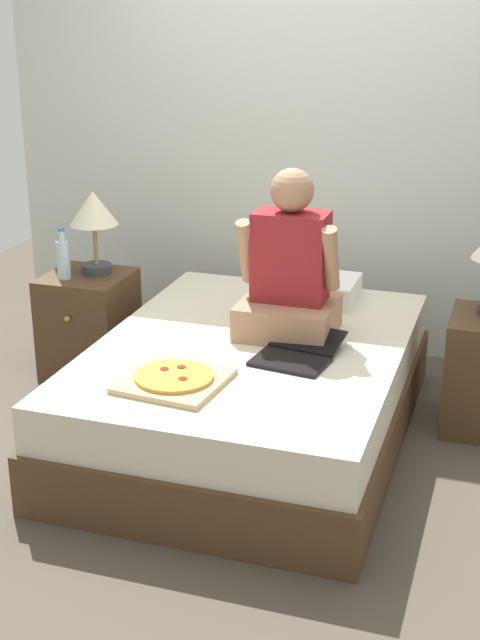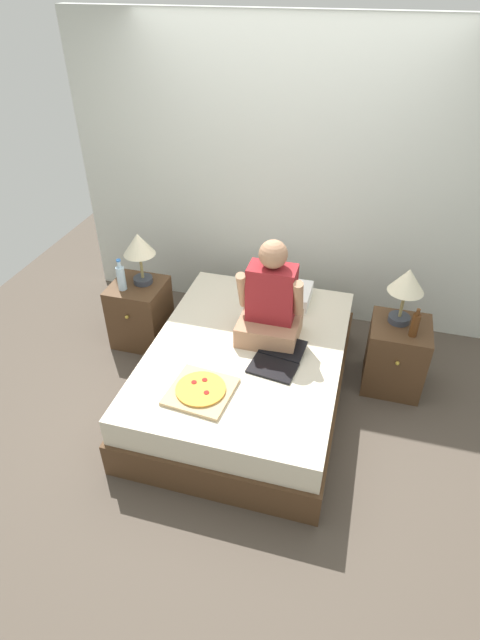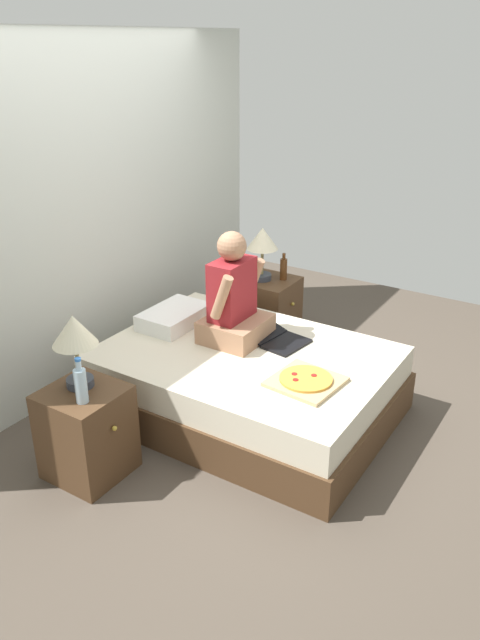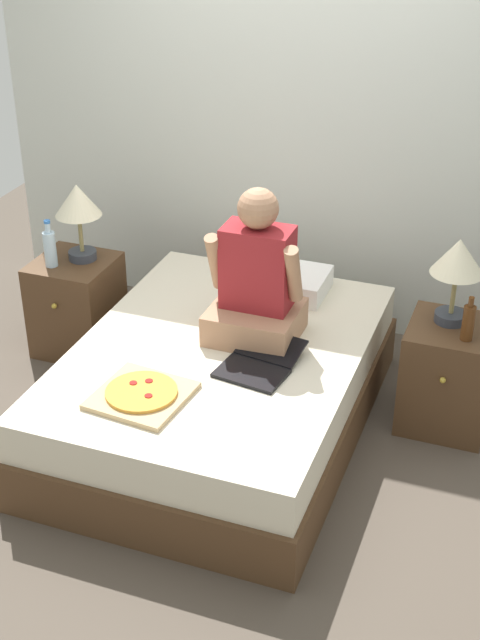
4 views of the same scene
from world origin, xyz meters
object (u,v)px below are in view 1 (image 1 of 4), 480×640
object	(u,v)px
bed	(251,391)
laptop	(296,354)
lamp_on_left_nightstand	(94,214)
water_bottle	(63,258)
nightstand_left	(89,324)
person_seated	(290,275)
pizza_box	(174,380)

from	to	relation	value
bed	laptop	size ratio (longest dim) A/B	4.26
lamp_on_left_nightstand	water_bottle	distance (m)	0.28
nightstand_left	person_seated	world-z (taller)	person_seated
person_seated	pizza_box	size ratio (longest dim) A/B	1.79
bed	laptop	distance (m)	0.38
water_bottle	bed	bearing A→B (deg)	-17.42
lamp_on_left_nightstand	water_bottle	world-z (taller)	lamp_on_left_nightstand
lamp_on_left_nightstand	laptop	world-z (taller)	lamp_on_left_nightstand
nightstand_left	lamp_on_left_nightstand	bearing A→B (deg)	51.37
water_bottle	pizza_box	world-z (taller)	water_bottle
laptop	pizza_box	bearing A→B (deg)	-134.26
nightstand_left	pizza_box	size ratio (longest dim) A/B	1.30
laptop	pizza_box	world-z (taller)	laptop
person_seated	laptop	size ratio (longest dim) A/B	1.71
nightstand_left	person_seated	distance (m)	1.32
laptop	person_seated	bearing A→B (deg)	111.32
water_bottle	person_seated	bearing A→B (deg)	-7.87
nightstand_left	laptop	bearing A→B (deg)	-23.20
laptop	bed	bearing A→B (deg)	155.15
lamp_on_left_nightstand	laptop	size ratio (longest dim) A/B	0.99
nightstand_left	lamp_on_left_nightstand	distance (m)	0.61
bed	pizza_box	distance (m)	0.62
lamp_on_left_nightstand	pizza_box	xyz separation A→B (m)	(0.87, -1.04, -0.40)
water_bottle	laptop	size ratio (longest dim) A/B	0.61
pizza_box	nightstand_left	bearing A→B (deg)	132.70
lamp_on_left_nightstand	person_seated	distance (m)	1.21
bed	water_bottle	bearing A→B (deg)	162.58
person_seated	water_bottle	bearing A→B (deg)	172.13
nightstand_left	person_seated	size ratio (longest dim) A/B	0.73
nightstand_left	person_seated	xyz separation A→B (m)	(1.20, -0.27, 0.48)
pizza_box	person_seated	bearing A→B (deg)	67.79
water_bottle	person_seated	world-z (taller)	person_seated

